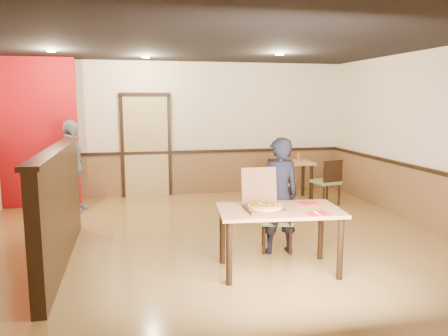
% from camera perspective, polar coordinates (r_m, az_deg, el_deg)
% --- Properties ---
extents(floor, '(7.00, 7.00, 0.00)m').
position_cam_1_polar(floor, '(6.17, -1.01, -10.16)').
color(floor, '#A67B40').
rests_on(floor, ground).
extents(ceiling, '(7.00, 7.00, 0.00)m').
position_cam_1_polar(ceiling, '(5.88, -1.09, 16.58)').
color(ceiling, black).
rests_on(ceiling, wall_back).
extents(wall_back, '(7.00, 0.00, 7.00)m').
position_cam_1_polar(wall_back, '(9.31, -5.25, 5.08)').
color(wall_back, beige).
rests_on(wall_back, floor).
extents(wall_right, '(0.00, 7.00, 7.00)m').
position_cam_1_polar(wall_right, '(7.38, 26.71, 3.18)').
color(wall_right, beige).
rests_on(wall_right, floor).
extents(wainscot_back, '(7.00, 0.04, 0.90)m').
position_cam_1_polar(wainscot_back, '(9.39, -5.14, -0.73)').
color(wainscot_back, brown).
rests_on(wainscot_back, floor).
extents(chair_rail_back, '(7.00, 0.06, 0.06)m').
position_cam_1_polar(chair_rail_back, '(9.30, -5.17, 2.11)').
color(chair_rail_back, black).
rests_on(chair_rail_back, wall_back).
extents(wainscot_right, '(0.04, 7.00, 0.90)m').
position_cam_1_polar(wainscot_right, '(7.50, 26.03, -4.05)').
color(wainscot_right, brown).
rests_on(wainscot_right, floor).
extents(chair_rail_right, '(0.06, 7.00, 0.06)m').
position_cam_1_polar(chair_rail_right, '(7.41, 26.16, -0.51)').
color(chair_rail_right, black).
rests_on(chair_rail_right, wall_right).
extents(back_door, '(0.90, 0.06, 2.10)m').
position_cam_1_polar(back_door, '(9.23, -10.13, 2.77)').
color(back_door, tan).
rests_on(back_door, wall_back).
extents(booth_partition, '(0.20, 3.10, 1.44)m').
position_cam_1_polar(booth_partition, '(5.73, -20.71, -4.57)').
color(booth_partition, black).
rests_on(booth_partition, floor).
extents(red_accent_panel, '(1.60, 0.20, 2.78)m').
position_cam_1_polar(red_accent_panel, '(8.92, -23.71, 4.20)').
color(red_accent_panel, '#AF0C12').
rests_on(red_accent_panel, floor).
extents(spot_a, '(0.14, 0.14, 0.02)m').
position_cam_1_polar(spot_a, '(7.65, -21.64, 14.04)').
color(spot_a, '#FFDDB2').
rests_on(spot_a, ceiling).
extents(spot_b, '(0.14, 0.14, 0.02)m').
position_cam_1_polar(spot_b, '(8.26, -10.20, 14.08)').
color(spot_b, '#FFDDB2').
rests_on(spot_b, ceiling).
extents(spot_c, '(0.14, 0.14, 0.02)m').
position_cam_1_polar(spot_c, '(7.69, 7.29, 14.55)').
color(spot_c, '#FFDDB2').
rests_on(spot_c, ceiling).
extents(main_table, '(1.49, 0.94, 0.76)m').
position_cam_1_polar(main_table, '(5.17, 7.19, -6.46)').
color(main_table, tan).
rests_on(main_table, floor).
extents(diner_chair, '(0.51, 0.51, 0.84)m').
position_cam_1_polar(diner_chair, '(5.98, 6.87, -6.23)').
color(diner_chair, olive).
rests_on(diner_chair, floor).
extents(side_chair_left, '(0.64, 0.64, 0.94)m').
position_cam_1_polar(side_chair_left, '(8.28, 7.47, -1.62)').
color(side_chair_left, olive).
rests_on(side_chair_left, floor).
extents(side_chair_right, '(0.53, 0.53, 0.89)m').
position_cam_1_polar(side_chair_right, '(8.64, 13.44, -1.53)').
color(side_chair_right, olive).
rests_on(side_chair_right, floor).
extents(side_table, '(0.80, 0.80, 0.78)m').
position_cam_1_polar(side_table, '(9.00, 9.11, -0.27)').
color(side_table, tan).
rests_on(side_table, floor).
extents(diner, '(0.57, 0.38, 1.54)m').
position_cam_1_polar(diner, '(5.77, 7.15, -3.62)').
color(diner, black).
rests_on(diner, floor).
extents(passerby, '(0.66, 1.05, 1.66)m').
position_cam_1_polar(passerby, '(8.29, -19.32, 0.20)').
color(passerby, '#94929A').
rests_on(passerby, floor).
extents(pizza_box, '(0.44, 0.51, 0.45)m').
position_cam_1_polar(pizza_box, '(5.08, 5.22, -4.74)').
color(pizza_box, brown).
rests_on(pizza_box, main_table).
extents(pizza, '(0.49, 0.49, 0.03)m').
position_cam_1_polar(pizza, '(5.04, 5.37, -5.00)').
color(pizza, '#F9AF5A').
rests_on(pizza, pizza_box).
extents(napkin_near, '(0.23, 0.23, 0.01)m').
position_cam_1_polar(napkin_near, '(4.99, 12.26, -5.83)').
color(napkin_near, red).
rests_on(napkin_near, main_table).
extents(napkin_far, '(0.23, 0.23, 0.01)m').
position_cam_1_polar(napkin_far, '(5.46, 10.94, -4.51)').
color(napkin_far, red).
rests_on(napkin_far, main_table).
extents(condiment, '(0.07, 0.07, 0.16)m').
position_cam_1_polar(condiment, '(9.10, 9.73, 1.46)').
color(condiment, '#986A1B').
rests_on(condiment, side_table).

